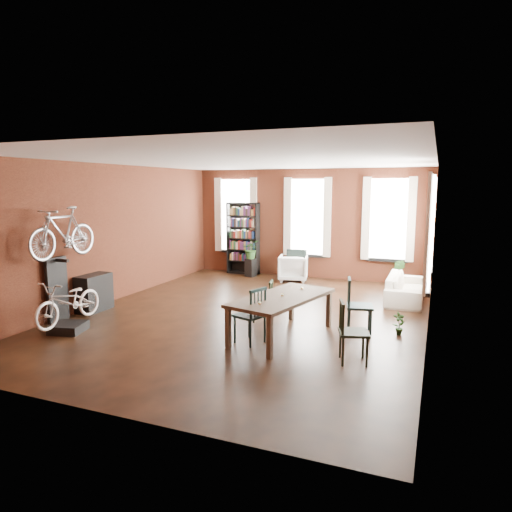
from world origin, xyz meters
The scene contains 19 objects.
room centered at (0.25, 0.62, 2.14)m, with size 9.00×9.04×3.22m.
dining_table centered at (1.07, -1.03, 0.37)m, with size 1.00×2.19×0.75m, color #4E3E2F.
dining_chair_a centered at (0.65, -1.54, 0.49)m, with size 0.45×0.45×0.98m, color #163131.
dining_chair_b centered at (0.41, -0.27, 0.41)m, with size 0.38×0.38×0.83m, color black.
dining_chair_c centered at (2.47, -1.77, 0.48)m, with size 0.44×0.44×0.95m, color black.
dining_chair_d centered at (2.33, -0.30, 0.51)m, with size 0.47×0.47×1.02m, color #1A373A.
bookshelf centered at (-2.00, 4.30, 1.10)m, with size 1.00×0.32×2.20m, color black.
white_armchair centered at (-0.21, 3.77, 0.41)m, with size 0.80×0.74×0.82m, color white.
cream_sofa centered at (2.95, 2.60, 0.41)m, with size 2.08×0.61×0.81m, color beige.
striped_rug centered at (-0.11, 1.74, 0.01)m, with size 0.95×1.53×0.01m, color black.
bike_trainer centered at (-2.71, -2.25, 0.08)m, with size 0.56×0.56×0.16m, color black.
bike_wall_rack centered at (-3.40, -1.80, 0.65)m, with size 0.16×0.60×1.30m, color black.
console_table centered at (-3.28, -0.90, 0.40)m, with size 0.40×0.80×0.80m, color black.
plant_stand centered at (-1.59, 3.93, 0.27)m, with size 0.27×0.27×0.54m, color black.
plant_by_sofa centered at (2.61, 4.30, 0.16)m, with size 0.39×0.71×0.32m, color #2C5E25.
plant_small centered at (3.02, -0.14, 0.08)m, with size 0.22×0.42×0.15m, color #275522.
bicycle_floor centered at (-2.70, -2.21, 0.95)m, with size 0.55×0.82×1.57m, color silver.
bicycle_hung centered at (-3.15, -1.80, 2.13)m, with size 0.47×1.00×1.66m, color #A5A8AD.
plant_on_stand centered at (-1.59, 3.96, 0.76)m, with size 0.52×0.58×0.45m, color #295723.
Camera 1 is at (3.58, -8.56, 2.68)m, focal length 32.00 mm.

